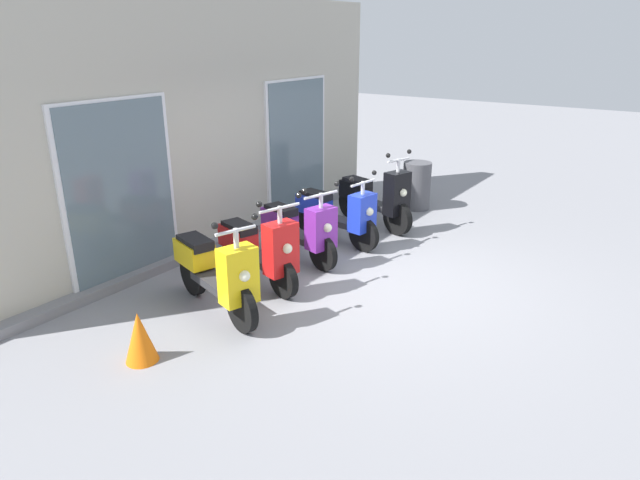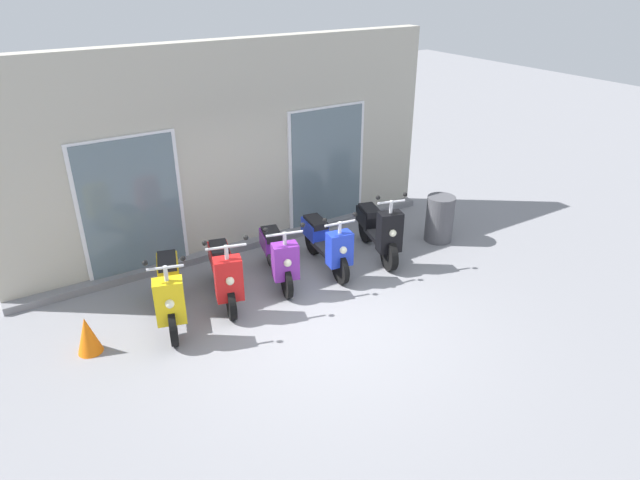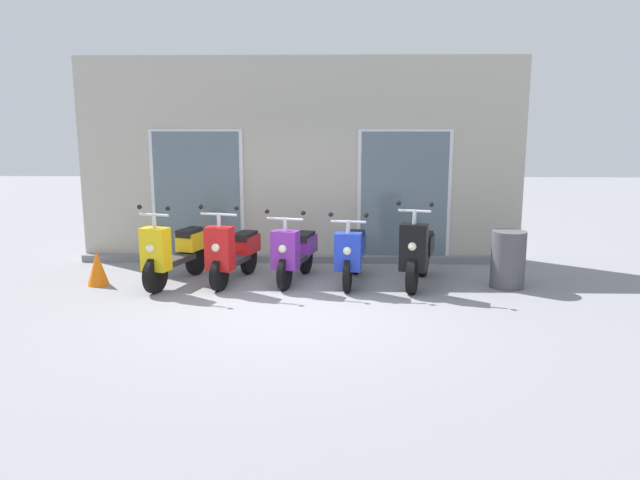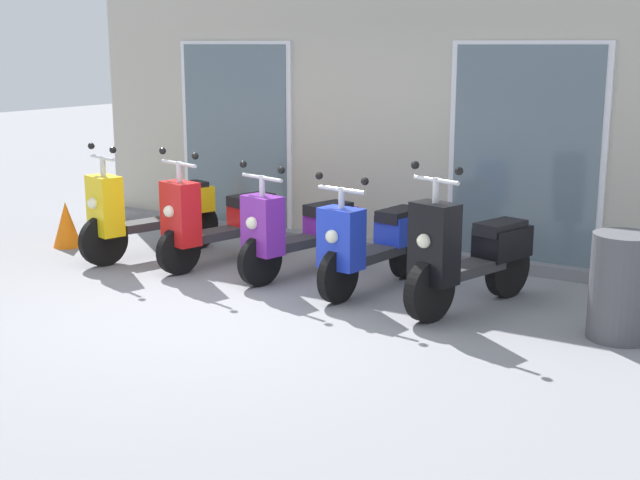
# 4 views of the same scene
# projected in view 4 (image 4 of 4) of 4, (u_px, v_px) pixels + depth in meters

# --- Properties ---
(ground_plane) EXTENTS (40.00, 40.00, 0.00)m
(ground_plane) POSITION_uv_depth(u_px,v_px,m) (220.00, 309.00, 7.59)
(ground_plane) COLOR gray
(storefront_facade) EXTENTS (7.68, 0.50, 3.52)m
(storefront_facade) POSITION_uv_depth(u_px,v_px,m) (374.00, 97.00, 9.57)
(storefront_facade) COLOR #B2AD9E
(storefront_facade) RESTS_ON ground_plane
(scooter_yellow) EXTENTS (0.77, 1.64, 1.27)m
(scooter_yellow) POSITION_uv_depth(u_px,v_px,m) (148.00, 212.00, 9.32)
(scooter_yellow) COLOR black
(scooter_yellow) RESTS_ON ground_plane
(scooter_red) EXTENTS (0.76, 1.54, 1.25)m
(scooter_red) POSITION_uv_depth(u_px,v_px,m) (219.00, 221.00, 8.97)
(scooter_red) COLOR black
(scooter_red) RESTS_ON ground_plane
(scooter_purple) EXTENTS (0.74, 1.52, 1.18)m
(scooter_purple) POSITION_uv_depth(u_px,v_px,m) (299.00, 230.00, 8.56)
(scooter_purple) COLOR black
(scooter_purple) RESTS_ON ground_plane
(scooter_blue) EXTENTS (0.60, 1.59, 1.16)m
(scooter_blue) POSITION_uv_depth(u_px,v_px,m) (374.00, 241.00, 8.08)
(scooter_blue) COLOR black
(scooter_blue) RESTS_ON ground_plane
(scooter_black) EXTENTS (0.74, 1.58, 1.32)m
(scooter_black) POSITION_uv_depth(u_px,v_px,m) (469.00, 255.00, 7.48)
(scooter_black) COLOR black
(scooter_black) RESTS_ON ground_plane
(trash_bin) EXTENTS (0.50, 0.50, 0.84)m
(trash_bin) POSITION_uv_depth(u_px,v_px,m) (622.00, 287.00, 6.74)
(trash_bin) COLOR #4C4C51
(trash_bin) RESTS_ON ground_plane
(traffic_cone) EXTENTS (0.32, 0.32, 0.52)m
(traffic_cone) POSITION_uv_depth(u_px,v_px,m) (66.00, 224.00, 9.87)
(traffic_cone) COLOR orange
(traffic_cone) RESTS_ON ground_plane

